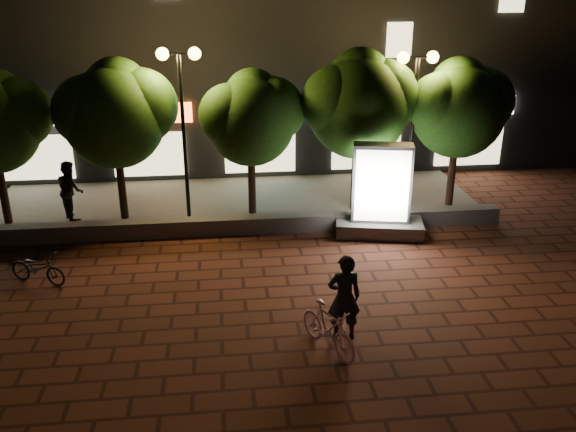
{
  "coord_description": "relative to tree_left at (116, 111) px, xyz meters",
  "views": [
    {
      "loc": [
        -0.38,
        -12.59,
        7.21
      ],
      "look_at": [
        1.2,
        1.5,
        1.49
      ],
      "focal_mm": 37.68,
      "sensor_mm": 36.0,
      "label": 1
    }
  ],
  "objects": [
    {
      "name": "sidewalk",
      "position": [
        3.45,
        1.04,
        -3.4
      ],
      "size": [
        16.0,
        5.0,
        0.08
      ],
      "primitive_type": "cube",
      "color": "#615F5A",
      "rests_on": "ground"
    },
    {
      "name": "retaining_wall",
      "position": [
        3.45,
        -1.46,
        -3.19
      ],
      "size": [
        16.0,
        0.45,
        0.5
      ],
      "primitive_type": "cube",
      "color": "#615F5A",
      "rests_on": "ground"
    },
    {
      "name": "ad_kiosk",
      "position": [
        7.59,
        -1.96,
        -2.34
      ],
      "size": [
        2.72,
        1.74,
        2.73
      ],
      "color": "#615F5A",
      "rests_on": "ground"
    },
    {
      "name": "street_lamp_left",
      "position": [
        1.95,
        -0.26,
        0.58
      ],
      "size": [
        1.26,
        0.36,
        5.18
      ],
      "color": "black",
      "rests_on": "sidewalk"
    },
    {
      "name": "street_lamp_right",
      "position": [
        8.95,
        -0.26,
        0.45
      ],
      "size": [
        1.26,
        0.36,
        4.98
      ],
      "color": "black",
      "rests_on": "sidewalk"
    },
    {
      "name": "pedestrian",
      "position": [
        -1.64,
        0.11,
        -2.44
      ],
      "size": [
        1.04,
        1.12,
        1.84
      ],
      "primitive_type": "imported",
      "rotation": [
        0.0,
        0.0,
        2.07
      ],
      "color": "black",
      "rests_on": "sidewalk"
    },
    {
      "name": "rider",
      "position": [
        5.44,
        -7.29,
        -2.48
      ],
      "size": [
        0.7,
        0.46,
        1.93
      ],
      "primitive_type": "imported",
      "rotation": [
        0.0,
        0.0,
        3.14
      ],
      "color": "black",
      "rests_on": "ground"
    },
    {
      "name": "tree_far_right",
      "position": [
        10.5,
        -0.0,
        -0.08
      ],
      "size": [
        3.48,
        2.9,
        4.76
      ],
      "color": "black",
      "rests_on": "sidewalk"
    },
    {
      "name": "scooter_parked",
      "position": [
        -1.61,
        -4.05,
        -3.03
      ],
      "size": [
        1.65,
        1.13,
        0.82
      ],
      "primitive_type": "imported",
      "rotation": [
        0.0,
        0.0,
        1.15
      ],
      "color": "black",
      "rests_on": "ground"
    },
    {
      "name": "building_block",
      "position": [
        3.44,
        7.53,
        1.55
      ],
      "size": [
        28.0,
        8.12,
        11.3
      ],
      "color": "black",
      "rests_on": "ground"
    },
    {
      "name": "tree_right",
      "position": [
        7.3,
        0.0,
        0.12
      ],
      "size": [
        3.72,
        3.1,
        5.07
      ],
      "color": "black",
      "rests_on": "sidewalk"
    },
    {
      "name": "tree_mid",
      "position": [
        4.0,
        -0.0,
        -0.23
      ],
      "size": [
        3.24,
        2.7,
        4.5
      ],
      "color": "black",
      "rests_on": "sidewalk"
    },
    {
      "name": "tree_left",
      "position": [
        0.0,
        0.0,
        0.0
      ],
      "size": [
        3.6,
        3.0,
        4.89
      ],
      "color": "black",
      "rests_on": "sidewalk"
    },
    {
      "name": "scooter_pink",
      "position": [
        5.05,
        -7.72,
        -2.93
      ],
      "size": [
        1.23,
        1.74,
        1.03
      ],
      "primitive_type": "imported",
      "rotation": [
        0.0,
        0.0,
        0.49
      ],
      "color": "pink",
      "rests_on": "ground"
    },
    {
      "name": "ground",
      "position": [
        3.45,
        -5.46,
        -3.44
      ],
      "size": [
        80.0,
        80.0,
        0.0
      ],
      "primitive_type": "plane",
      "color": "#53251A",
      "rests_on": "ground"
    }
  ]
}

